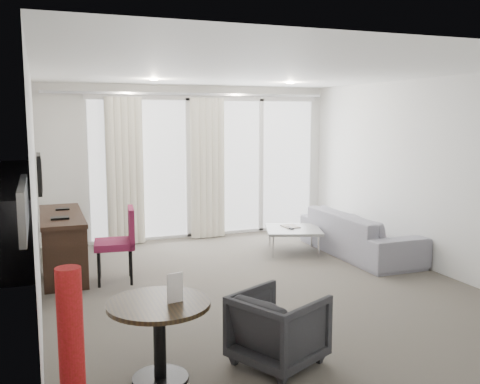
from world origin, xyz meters
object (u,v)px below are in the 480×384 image
object	(u,v)px
round_table	(160,342)
sofa	(359,233)
rattan_chair_b	(227,192)
red_lamp	(72,366)
desk	(63,244)
coffee_table	(293,240)
rattan_chair_a	(197,197)
tub_armchair	(278,328)
desk_chair	(114,245)

from	to	relation	value
round_table	sofa	bearing A→B (deg)	37.38
rattan_chair_b	red_lamp	bearing A→B (deg)	-119.74
sofa	desk	bearing A→B (deg)	82.82
red_lamp	coffee_table	size ratio (longest dim) A/B	1.47
coffee_table	sofa	xyz separation A→B (m)	(0.87, -0.48, 0.14)
coffee_table	sofa	size ratio (longest dim) A/B	0.37
rattan_chair_b	rattan_chair_a	bearing A→B (deg)	-154.65
desk	sofa	size ratio (longest dim) A/B	0.77
round_table	coffee_table	bearing A→B (deg)	49.57
tub_armchair	coffee_table	distance (m)	3.81
desk_chair	rattan_chair_b	bearing A→B (deg)	62.23
desk_chair	rattan_chair_a	world-z (taller)	desk_chair
round_table	coffee_table	size ratio (longest dim) A/B	0.98
coffee_table	sofa	distance (m)	1.01
tub_armchair	rattan_chair_a	distance (m)	6.79
coffee_table	rattan_chair_b	world-z (taller)	rattan_chair_b
desk	coffee_table	distance (m)	3.39
desk_chair	red_lamp	bearing A→B (deg)	-94.37
desk_chair	red_lamp	world-z (taller)	red_lamp
desk_chair	red_lamp	size ratio (longest dim) A/B	0.79
red_lamp	sofa	distance (m)	5.67
coffee_table	red_lamp	bearing A→B (deg)	-130.60
coffee_table	rattan_chair_b	xyz separation A→B (m)	(0.24, 3.79, 0.24)
desk	sofa	bearing A→B (deg)	-7.18
round_table	tub_armchair	world-z (taller)	round_table
rattan_chair_a	coffee_table	bearing A→B (deg)	-78.57
tub_armchair	sofa	world-z (taller)	sofa
desk_chair	coffee_table	distance (m)	2.86
desk_chair	rattan_chair_a	bearing A→B (deg)	67.43
desk	red_lamp	xyz separation A→B (m)	(-0.12, -4.14, 0.20)
round_table	rattan_chair_a	bearing A→B (deg)	71.41
sofa	rattan_chair_a	xyz separation A→B (m)	(-1.45, 3.81, 0.10)
tub_armchair	rattan_chair_a	bearing A→B (deg)	-36.86
round_table	desk_chair	bearing A→B (deg)	89.62
sofa	tub_armchair	bearing A→B (deg)	136.99
sofa	rattan_chair_b	bearing A→B (deg)	8.42
round_table	rattan_chair_a	world-z (taller)	rattan_chair_a
sofa	desk_chair	bearing A→B (deg)	91.12
rattan_chair_a	desk	bearing A→B (deg)	-129.01
desk	coffee_table	bearing A→B (deg)	-0.88
desk_chair	desk	bearing A→B (deg)	141.53
red_lamp	coffee_table	distance (m)	5.40
coffee_table	rattan_chair_b	size ratio (longest dim) A/B	0.98
desk	rattan_chair_a	xyz separation A→B (m)	(2.80, 3.28, 0.02)
red_lamp	rattan_chair_b	bearing A→B (deg)	64.61
desk_chair	rattan_chair_b	distance (m)	5.30
desk	rattan_chair_a	distance (m)	4.31
tub_armchair	sofa	size ratio (longest dim) A/B	0.31
desk_chair	round_table	distance (m)	2.74
desk	desk_chair	distance (m)	0.85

